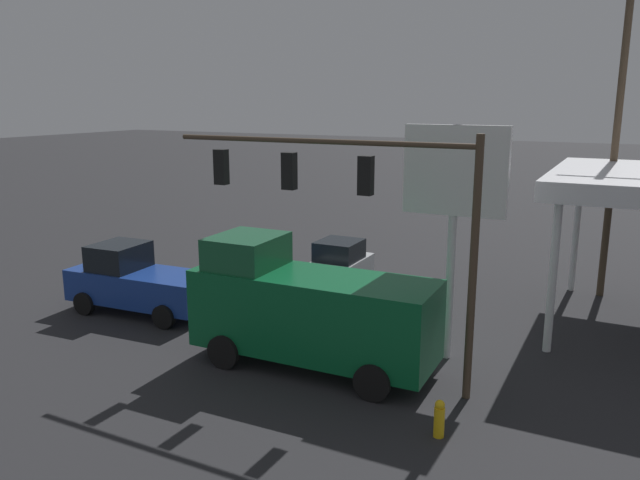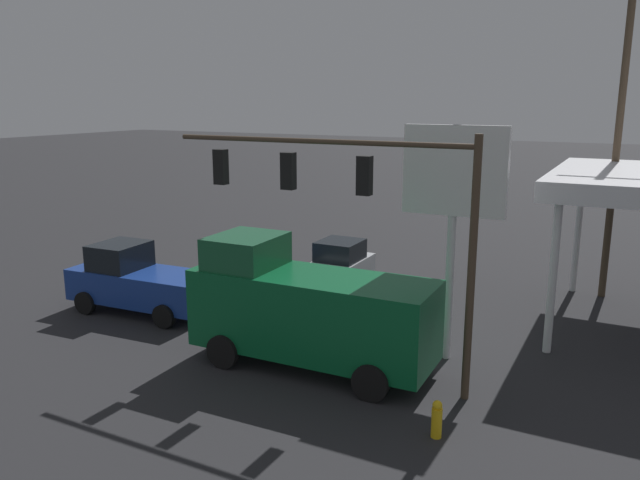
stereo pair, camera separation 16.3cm
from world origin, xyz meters
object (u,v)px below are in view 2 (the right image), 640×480
traffic_signal_assembly (348,195)px  utility_pole (619,130)px  hatchback_crossing (337,268)px  delivery_truck (306,308)px  price_sign (454,185)px  pickup_parked (138,281)px  fire_hydrant (437,419)px

traffic_signal_assembly → utility_pole: (-5.76, -10.65, 1.32)m
utility_pole → hatchback_crossing: 11.41m
delivery_truck → hatchback_crossing: delivery_truck is taller
traffic_signal_assembly → price_sign: (-2.16, -2.22, 0.13)m
price_sign → hatchback_crossing: size_ratio=1.75×
traffic_signal_assembly → delivery_truck: size_ratio=1.27×
price_sign → hatchback_crossing: 8.21m
delivery_truck → price_sign: bearing=-145.7°
utility_pole → price_sign: (3.60, 8.43, -1.19)m
traffic_signal_assembly → delivery_truck: bearing=7.8°
traffic_signal_assembly → delivery_truck: 3.45m
traffic_signal_assembly → pickup_parked: bearing=-7.7°
delivery_truck → pickup_parked: (7.47, -1.32, -0.58)m
delivery_truck → pickup_parked: bearing=-11.3°
fire_hydrant → pickup_parked: bearing=-15.6°
price_sign → hatchback_crossing: (5.63, -4.32, -4.12)m
price_sign → delivery_truck: bearing=35.6°
price_sign → pickup_parked: 11.55m
pickup_parked → fire_hydrant: (-11.87, 3.32, -0.67)m
pickup_parked → traffic_signal_assembly: bearing=168.8°
traffic_signal_assembly → fire_hydrant: traffic_signal_assembly is taller
pickup_parked → fire_hydrant: pickup_parked is taller
utility_pole → fire_hydrant: size_ratio=13.54×
price_sign → pickup_parked: bearing=5.6°
delivery_truck → hatchback_crossing: 7.12m
hatchback_crossing → pickup_parked: pickup_parked is taller
utility_pole → hatchback_crossing: size_ratio=3.13×
price_sign → fire_hydrant: size_ratio=7.58×
traffic_signal_assembly → hatchback_crossing: (3.47, -6.54, -3.99)m
hatchback_crossing → delivery_truck: bearing=18.6°
price_sign → fire_hydrant: price_sign is taller
utility_pole → hatchback_crossing: bearing=24.0°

